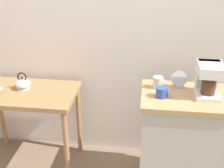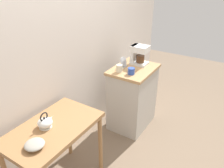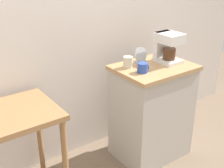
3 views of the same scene
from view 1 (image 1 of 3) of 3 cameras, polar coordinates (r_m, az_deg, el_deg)
back_wall at (r=2.66m, az=1.44°, el=13.52°), size 4.40×0.10×2.80m
wooden_table at (r=2.75m, az=-16.00°, el=-3.37°), size 0.89×0.54×0.78m
kitchen_counter at (r=2.58m, az=12.82°, el=-10.83°), size 0.67×0.50×0.89m
teakettle at (r=2.74m, az=-16.70°, el=0.10°), size 0.17×0.13×0.16m
coffee_maker at (r=2.34m, az=18.06°, el=1.10°), size 0.18×0.22×0.26m
mug_blue at (r=2.27m, az=9.53°, el=-1.57°), size 0.09×0.09×0.08m
mug_small_cream at (r=2.40m, az=8.85°, el=0.30°), size 0.09×0.08×0.10m
table_clock at (r=2.44m, az=12.74°, el=0.70°), size 0.13×0.06×0.14m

